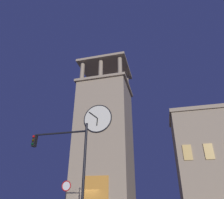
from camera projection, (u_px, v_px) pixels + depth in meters
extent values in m
cube|color=gray|center=(105.00, 143.00, 29.27)|extent=(7.43, 7.03, 17.76)
cube|color=gray|center=(106.00, 89.00, 33.28)|extent=(8.03, 7.63, 0.40)
cylinder|color=gray|center=(120.00, 66.00, 30.89)|extent=(0.70, 0.70, 3.38)
cylinder|color=gray|center=(101.00, 69.00, 31.59)|extent=(0.70, 0.70, 3.38)
cylinder|color=gray|center=(82.00, 72.00, 32.28)|extent=(0.70, 0.70, 3.38)
cylinder|color=gray|center=(127.00, 85.00, 35.96)|extent=(0.70, 0.70, 3.38)
cylinder|color=gray|center=(110.00, 87.00, 36.65)|extent=(0.70, 0.70, 3.38)
cylinder|color=gray|center=(94.00, 89.00, 37.35)|extent=(0.70, 0.70, 3.38)
cube|color=gray|center=(106.00, 70.00, 34.96)|extent=(8.03, 7.63, 0.40)
cylinder|color=black|center=(106.00, 62.00, 35.70)|extent=(0.12, 0.12, 2.95)
cylinder|color=silver|center=(98.00, 118.00, 27.25)|extent=(3.86, 0.12, 3.86)
torus|color=black|center=(98.00, 118.00, 27.23)|extent=(4.02, 0.16, 4.02)
cube|color=black|center=(97.00, 122.00, 26.94)|extent=(0.18, 0.06, 1.07)
cube|color=black|center=(93.00, 115.00, 27.53)|extent=(1.35, 0.06, 1.13)
cube|color=orange|center=(95.00, 194.00, 23.22)|extent=(3.20, 0.24, 4.00)
cube|color=#E0B259|center=(209.00, 151.00, 23.05)|extent=(1.00, 0.12, 1.80)
cube|color=#E0B259|center=(187.00, 152.00, 23.57)|extent=(1.00, 0.12, 1.80)
cylinder|color=black|center=(84.00, 172.00, 11.63)|extent=(0.16, 0.16, 5.94)
cylinder|color=black|center=(60.00, 133.00, 13.12)|extent=(3.66, 0.12, 0.12)
cube|color=black|center=(35.00, 141.00, 13.34)|extent=(0.22, 0.30, 0.75)
sphere|color=red|center=(34.00, 136.00, 13.31)|extent=(0.16, 0.16, 0.16)
sphere|color=#392705|center=(33.00, 140.00, 13.20)|extent=(0.16, 0.16, 0.16)
sphere|color=#063316|center=(32.00, 144.00, 13.09)|extent=(0.16, 0.16, 0.16)
cylinder|color=white|center=(66.00, 186.00, 15.42)|extent=(0.70, 0.04, 0.70)
torus|color=red|center=(66.00, 186.00, 15.41)|extent=(0.78, 0.08, 0.78)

